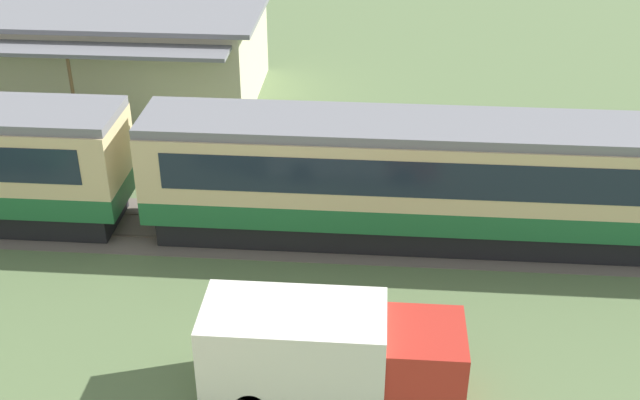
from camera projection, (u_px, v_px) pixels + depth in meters
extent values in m
cube|color=#1E6033|center=(469.00, 204.00, 25.56)|extent=(20.66, 2.88, 0.80)
cube|color=#D1B784|center=(473.00, 163.00, 24.84)|extent=(20.66, 2.88, 2.13)
cube|color=#192330|center=(473.00, 160.00, 24.79)|extent=(19.01, 2.92, 1.19)
cube|color=slate|center=(477.00, 128.00, 24.24)|extent=(20.66, 2.71, 0.30)
cube|color=black|center=(466.00, 227.00, 25.97)|extent=(19.84, 2.48, 0.88)
cylinder|color=black|center=(255.00, 230.00, 25.82)|extent=(0.90, 0.18, 0.90)
cylinder|color=black|center=(261.00, 208.00, 27.06)|extent=(0.90, 0.18, 0.90)
cylinder|color=black|center=(18.00, 220.00, 26.35)|extent=(0.90, 0.18, 0.90)
cylinder|color=black|center=(35.00, 199.00, 27.60)|extent=(0.90, 0.18, 0.90)
cube|color=beige|center=(114.00, 52.00, 35.99)|extent=(12.78, 7.81, 4.19)
cube|color=slate|center=(108.00, 3.00, 34.91)|extent=(13.80, 8.43, 0.20)
cube|color=slate|center=(72.00, 50.00, 31.07)|extent=(12.27, 1.60, 0.16)
cylinder|color=brown|center=(74.00, 102.00, 31.50)|extent=(0.14, 0.14, 3.71)
cube|color=#B2281E|center=(424.00, 362.00, 19.21)|extent=(1.88, 2.10, 1.89)
cube|color=#192330|center=(465.00, 352.00, 18.96)|extent=(0.03, 1.75, 0.83)
cube|color=silver|center=(294.00, 348.00, 19.32)|extent=(4.39, 2.19, 2.30)
cylinder|color=black|center=(409.00, 359.00, 20.44)|extent=(0.80, 0.26, 0.80)
cylinder|color=black|center=(263.00, 351.00, 20.70)|extent=(0.80, 0.26, 0.80)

